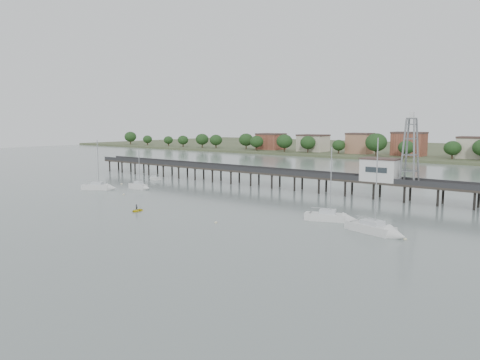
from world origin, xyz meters
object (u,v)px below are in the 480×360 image
(pier, at_px, (287,174))
(white_tender, at_px, (155,179))
(sailboat_a, at_px, (102,187))
(yellow_dinghy, at_px, (137,211))
(sailboat_b, at_px, (141,187))
(sailboat_d, at_px, (381,231))
(sailboat_c, at_px, (335,218))
(lattice_tower, at_px, (410,151))

(pier, height_order, white_tender, pier)
(sailboat_a, distance_m, yellow_dinghy, 33.02)
(sailboat_b, bearing_deg, sailboat_a, -141.14)
(white_tender, bearing_deg, yellow_dinghy, -36.72)
(pier, relative_size, sailboat_b, 14.26)
(sailboat_a, bearing_deg, sailboat_d, -33.71)
(pier, bearing_deg, sailboat_d, -40.62)
(pier, xyz_separation_m, sailboat_d, (38.54, -33.06, -3.17))
(sailboat_a, bearing_deg, white_tender, 69.74)
(pier, relative_size, sailboat_d, 9.40)
(sailboat_d, distance_m, sailboat_b, 68.59)
(pier, height_order, sailboat_c, sailboat_c)
(white_tender, xyz_separation_m, yellow_dinghy, (34.71, -35.28, -0.43))
(pier, xyz_separation_m, sailboat_c, (28.30, -28.38, -3.16))
(pier, height_order, yellow_dinghy, pier)
(sailboat_b, bearing_deg, yellow_dinghy, -46.20)
(lattice_tower, bearing_deg, sailboat_c, -96.43)
(sailboat_c, relative_size, white_tender, 3.64)
(lattice_tower, distance_m, yellow_dinghy, 59.36)
(lattice_tower, xyz_separation_m, sailboat_a, (-68.11, -30.85, -10.46))
(lattice_tower, relative_size, sailboat_a, 1.14)
(sailboat_b, distance_m, yellow_dinghy, 30.66)
(sailboat_a, relative_size, yellow_dinghy, 4.90)
(pier, distance_m, sailboat_d, 50.87)
(sailboat_a, relative_size, white_tender, 3.57)
(sailboat_b, bearing_deg, sailboat_c, -9.14)
(sailboat_c, relative_size, sailboat_d, 0.87)
(lattice_tower, xyz_separation_m, sailboat_c, (-3.20, -28.38, -10.46))
(pier, xyz_separation_m, sailboat_a, (-36.61, -30.85, -3.15))
(sailboat_a, distance_m, white_tender, 22.33)
(lattice_tower, relative_size, sailboat_d, 0.97)
(pier, distance_m, sailboat_b, 38.14)
(pier, height_order, sailboat_a, sailboat_a)
(yellow_dinghy, bearing_deg, white_tender, 123.08)
(lattice_tower, xyz_separation_m, sailboat_b, (-60.95, -24.02, -10.44))
(sailboat_d, relative_size, sailboat_b, 1.52)
(sailboat_a, xyz_separation_m, sailboat_c, (64.91, 2.48, -0.00))
(lattice_tower, bearing_deg, pier, -180.00)
(sailboat_d, bearing_deg, white_tender, 178.84)
(sailboat_d, bearing_deg, lattice_tower, 117.66)
(sailboat_b, relative_size, yellow_dinghy, 3.80)
(pier, xyz_separation_m, sailboat_b, (-29.45, -24.02, -3.14))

